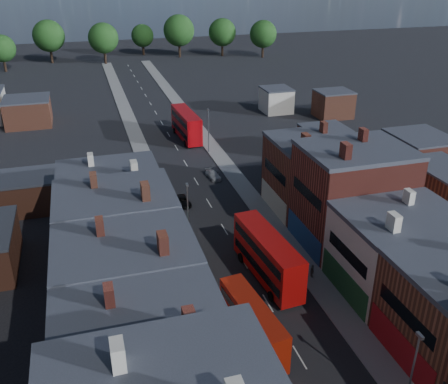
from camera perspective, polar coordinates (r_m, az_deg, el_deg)
pavement_west at (r=80.20m, az=-8.05°, el=1.27°), size 3.00×200.00×0.12m
pavement_east at (r=82.75m, az=0.87°, el=2.31°), size 3.00×200.00×0.12m
lamp_post_1 at (r=41.74m, az=20.74°, el=-18.52°), size 0.25×0.70×8.12m
lamp_post_2 at (r=60.58m, az=-4.14°, el=-2.02°), size 0.25×0.70×8.12m
lamp_post_3 at (r=89.80m, az=-1.80°, el=7.36°), size 0.25×0.70×8.12m
bus_0 at (r=46.94m, az=3.28°, el=-14.72°), size 3.47×10.19×4.31m
bus_1 at (r=55.15m, az=4.99°, el=-7.25°), size 3.97×12.53×5.32m
bus_2 at (r=97.78m, az=-4.34°, el=7.73°), size 3.66×12.68×5.42m
car_2 at (r=72.00m, az=-4.79°, el=-1.05°), size 2.30×4.23×1.12m
car_3 at (r=80.31m, az=-1.25°, el=1.96°), size 2.05×4.06×1.13m
ped_1 at (r=51.51m, az=-0.81°, el=-12.32°), size 0.99×0.73×1.83m
ped_3 at (r=56.84m, az=10.05°, el=-8.86°), size 0.56×0.98×1.57m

